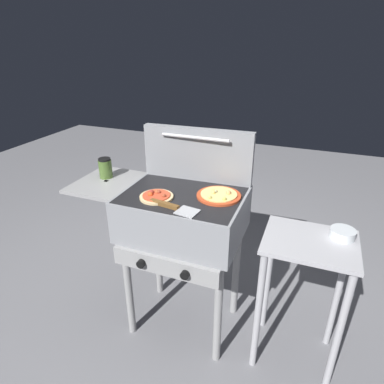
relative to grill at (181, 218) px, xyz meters
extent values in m
plane|color=gray|center=(0.01, 0.00, -0.76)|extent=(8.00, 8.00, 0.00)
cube|color=gray|center=(0.01, 0.00, 0.02)|extent=(0.64, 0.48, 0.24)
cube|color=black|center=(0.01, 0.00, 0.14)|extent=(0.61, 0.46, 0.01)
cube|color=#999999|center=(-0.47, 0.00, 0.13)|extent=(0.32, 0.41, 0.02)
cube|color=#999999|center=(-0.47, 0.00, 0.02)|extent=(0.02, 0.02, 0.24)
cube|color=#999999|center=(0.01, -0.25, -0.15)|extent=(0.58, 0.02, 0.10)
cylinder|color=black|center=(-0.11, -0.27, -0.15)|extent=(0.04, 0.02, 0.04)
cylinder|color=black|center=(0.13, -0.27, -0.15)|extent=(0.04, 0.02, 0.04)
cylinder|color=#999999|center=(-0.26, -0.19, -0.43)|extent=(0.04, 0.04, 0.66)
cylinder|color=#999999|center=(0.28, -0.19, -0.43)|extent=(0.04, 0.04, 0.66)
cylinder|color=#999999|center=(-0.26, 0.19, -0.43)|extent=(0.04, 0.04, 0.66)
cylinder|color=#999999|center=(0.28, 0.19, -0.43)|extent=(0.04, 0.04, 0.66)
cube|color=gray|center=(0.01, 0.22, 0.29)|extent=(0.63, 0.08, 0.30)
cylinder|color=#B7B7BC|center=(0.01, 0.17, 0.40)|extent=(0.38, 0.02, 0.02)
cylinder|color=#C64723|center=(0.20, 0.04, 0.15)|extent=(0.23, 0.23, 0.01)
cylinder|color=#EDD17A|center=(0.20, 0.04, 0.16)|extent=(0.19, 0.19, 0.01)
sphere|color=#D3C564|center=(0.17, -0.03, 0.17)|extent=(0.02, 0.02, 0.02)
sphere|color=#EADC5F|center=(0.24, -0.02, 0.17)|extent=(0.02, 0.02, 0.02)
sphere|color=tan|center=(0.18, 0.05, 0.17)|extent=(0.02, 0.02, 0.02)
sphere|color=#F2CB61|center=(0.17, 0.05, 0.17)|extent=(0.02, 0.02, 0.02)
sphere|color=#F2A863|center=(0.24, 0.06, 0.17)|extent=(0.03, 0.03, 0.03)
sphere|color=#E8C96B|center=(0.17, 0.03, 0.17)|extent=(0.02, 0.02, 0.02)
cylinder|color=beige|center=(-0.10, -0.09, 0.15)|extent=(0.17, 0.17, 0.01)
cylinder|color=#D14C2D|center=(-0.10, -0.09, 0.16)|extent=(0.14, 0.14, 0.01)
sphere|color=#A4472A|center=(-0.05, -0.09, 0.17)|extent=(0.02, 0.02, 0.02)
sphere|color=#B65531|center=(-0.10, -0.07, 0.17)|extent=(0.02, 0.02, 0.02)
sphere|color=#A73A26|center=(-0.12, -0.11, 0.17)|extent=(0.02, 0.02, 0.02)
sphere|color=#E15122|center=(-0.12, -0.10, 0.17)|extent=(0.03, 0.03, 0.03)
sphere|color=#B03A2E|center=(-0.13, -0.08, 0.17)|extent=(0.03, 0.03, 0.03)
sphere|color=#9D412D|center=(-0.09, -0.06, 0.17)|extent=(0.02, 0.02, 0.02)
cylinder|color=#4C6B2D|center=(-0.50, 0.05, 0.20)|extent=(0.08, 0.08, 0.11)
cylinder|color=black|center=(-0.50, 0.05, 0.26)|extent=(0.07, 0.07, 0.01)
cube|color=#B7BABF|center=(0.11, -0.18, 0.15)|extent=(0.11, 0.10, 0.01)
cube|color=brown|center=(-0.02, -0.16, 0.15)|extent=(0.16, 0.05, 0.02)
cube|color=#B2B2B7|center=(0.67, 0.00, 0.00)|extent=(0.44, 0.36, 0.02)
cylinder|color=#B2B2B7|center=(0.48, -0.15, -0.38)|extent=(0.04, 0.04, 0.75)
cylinder|color=#B2B2B7|center=(0.86, -0.15, -0.38)|extent=(0.04, 0.04, 0.75)
cylinder|color=#B2B2B7|center=(0.48, 0.15, -0.38)|extent=(0.04, 0.04, 0.75)
cylinder|color=#B2B2B7|center=(0.86, 0.15, -0.38)|extent=(0.04, 0.04, 0.75)
cylinder|color=silver|center=(0.81, 0.09, 0.03)|extent=(0.12, 0.12, 0.04)
cylinder|color=maroon|center=(0.81, 0.09, 0.03)|extent=(0.10, 0.10, 0.02)
camera|label=1|loc=(0.63, -1.44, 0.90)|focal=30.88mm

